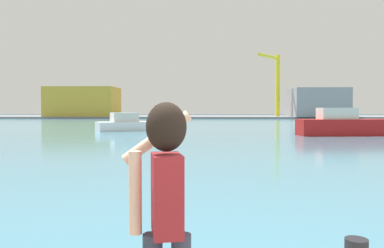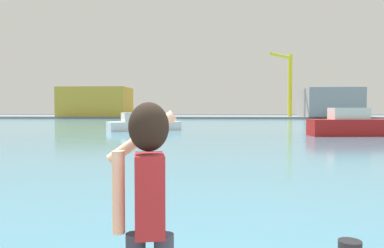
% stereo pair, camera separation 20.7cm
% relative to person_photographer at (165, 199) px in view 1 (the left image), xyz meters
% --- Properties ---
extents(ground_plane, '(220.00, 220.00, 0.00)m').
position_rel_person_photographer_xyz_m(ground_plane, '(0.90, 49.43, -1.59)').
color(ground_plane, '#334751').
extents(harbor_water, '(140.00, 100.00, 0.02)m').
position_rel_person_photographer_xyz_m(harbor_water, '(0.90, 51.43, -1.58)').
color(harbor_water, teal).
rests_on(harbor_water, ground_plane).
extents(far_shore_dock, '(140.00, 20.00, 0.49)m').
position_rel_person_photographer_xyz_m(far_shore_dock, '(0.90, 91.43, -1.34)').
color(far_shore_dock, gray).
rests_on(far_shore_dock, ground_plane).
extents(person_photographer, '(0.53, 0.55, 1.74)m').
position_rel_person_photographer_xyz_m(person_photographer, '(0.00, 0.00, 0.00)').
color(person_photographer, '#2D3342').
rests_on(person_photographer, quay_promenade).
extents(boat_moored, '(7.63, 5.53, 1.83)m').
position_rel_person_photographer_xyz_m(boat_moored, '(-7.30, 35.97, -0.92)').
color(boat_moored, white).
rests_on(boat_moored, harbor_water).
extents(boat_moored_2, '(8.65, 3.01, 2.29)m').
position_rel_person_photographer_xyz_m(boat_moored_2, '(11.98, 29.45, -0.72)').
color(boat_moored_2, '#B21919').
rests_on(boat_moored_2, harbor_water).
extents(warehouse_left, '(15.83, 10.18, 6.80)m').
position_rel_person_photographer_xyz_m(warehouse_left, '(-28.67, 86.71, 2.30)').
color(warehouse_left, gold).
rests_on(warehouse_left, far_shore_dock).
extents(warehouse_right, '(11.96, 12.86, 6.41)m').
position_rel_person_photographer_xyz_m(warehouse_right, '(25.89, 87.30, 2.10)').
color(warehouse_right, gray).
rests_on(warehouse_right, far_shore_dock).
extents(port_crane, '(6.08, 7.70, 14.29)m').
position_rel_person_photographer_xyz_m(port_crane, '(16.40, 86.61, 7.51)').
color(port_crane, yellow).
rests_on(port_crane, far_shore_dock).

